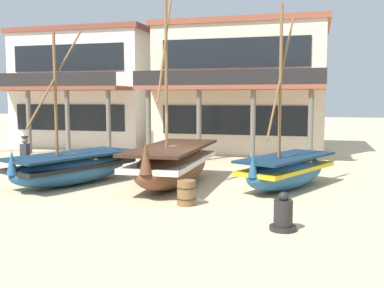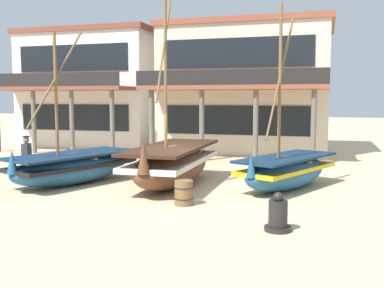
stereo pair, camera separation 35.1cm
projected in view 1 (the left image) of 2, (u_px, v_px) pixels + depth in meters
ground_plane at (184, 189)px, 14.76m from camera, size 120.00×120.00×0.00m
fishing_boat_near_left at (71, 167)px, 15.53m from camera, size 3.37×5.00×5.30m
fishing_boat_centre_large at (173, 164)px, 15.29m from camera, size 2.04×5.55×7.24m
fishing_boat_far_right at (286, 170)px, 14.82m from camera, size 3.15×4.53×5.91m
fisherman_by_hull at (25, 161)px, 15.51m from camera, size 0.29×0.40×1.68m
capstan_winch at (283, 215)px, 10.16m from camera, size 0.61×0.61×0.89m
wooden_barrel at (186, 193)px, 12.55m from camera, size 0.56×0.56×0.70m
harbor_building_main at (243, 88)px, 25.61m from camera, size 9.33×8.63×7.08m
harbor_building_annex at (95, 89)px, 28.82m from camera, size 8.58×9.15×7.12m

